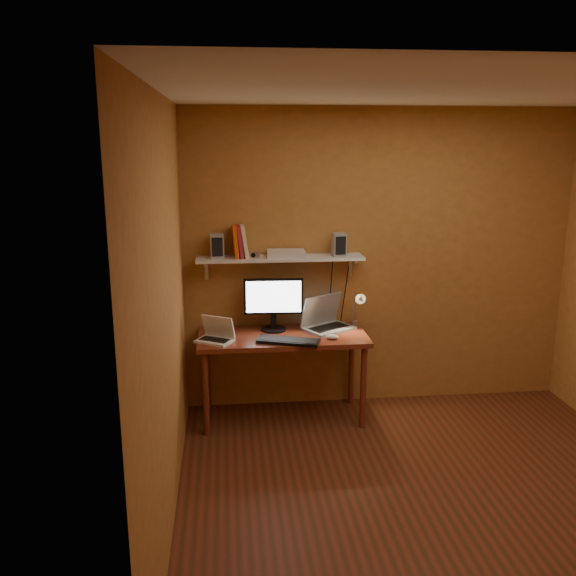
{
  "coord_description": "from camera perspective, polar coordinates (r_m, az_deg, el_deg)",
  "views": [
    {
      "loc": [
        -1.34,
        -3.51,
        2.34
      ],
      "look_at": [
        -0.85,
        1.18,
        1.17
      ],
      "focal_mm": 38.0,
      "sensor_mm": 36.0,
      "label": 1
    }
  ],
  "objects": [
    {
      "name": "wall_shelf",
      "position": [
        5.1,
        -0.73,
        2.78
      ],
      "size": [
        1.4,
        0.25,
        0.21
      ],
      "color": "silver",
      "rests_on": "room"
    },
    {
      "name": "router",
      "position": [
        5.09,
        -0.19,
        3.24
      ],
      "size": [
        0.32,
        0.22,
        0.05
      ],
      "primitive_type": "cube",
      "rotation": [
        0.0,
        0.0,
        -0.04
      ],
      "color": "silver",
      "rests_on": "wall_shelf"
    },
    {
      "name": "keyboard",
      "position": [
        4.88,
        0.04,
        -4.98
      ],
      "size": [
        0.52,
        0.32,
        0.03
      ],
      "primitive_type": "cube",
      "rotation": [
        0.0,
        0.0,
        -0.33
      ],
      "color": "black",
      "rests_on": "desk"
    },
    {
      "name": "desk",
      "position": [
        5.1,
        -0.51,
        -5.32
      ],
      "size": [
        1.4,
        0.6,
        0.75
      ],
      "color": "maroon",
      "rests_on": "ground"
    },
    {
      "name": "room",
      "position": [
        3.9,
        14.34,
        -2.04
      ],
      "size": [
        3.44,
        3.24,
        2.64
      ],
      "color": "#5F2918",
      "rests_on": "ground"
    },
    {
      "name": "books",
      "position": [
        5.06,
        -4.52,
        4.36
      ],
      "size": [
        0.14,
        0.18,
        0.27
      ],
      "color": "#DB4A0E",
      "rests_on": "wall_shelf"
    },
    {
      "name": "speaker_right",
      "position": [
        5.14,
        4.78,
        4.09
      ],
      "size": [
        0.12,
        0.12,
        0.19
      ],
      "primitive_type": "cube",
      "rotation": [
        0.0,
        0.0,
        0.09
      ],
      "color": "gray",
      "rests_on": "wall_shelf"
    },
    {
      "name": "mouse",
      "position": [
        4.97,
        4.15,
        -4.57
      ],
      "size": [
        0.12,
        0.09,
        0.04
      ],
      "primitive_type": "ellipsoid",
      "rotation": [
        0.0,
        0.0,
        -0.22
      ],
      "color": "silver",
      "rests_on": "desk"
    },
    {
      "name": "shelf_camera",
      "position": [
        5.02,
        -3.24,
        3.12
      ],
      "size": [
        0.11,
        0.05,
        0.06
      ],
      "color": "silver",
      "rests_on": "wall_shelf"
    },
    {
      "name": "speaker_left",
      "position": [
        5.07,
        -6.65,
        3.94
      ],
      "size": [
        0.11,
        0.11,
        0.2
      ],
      "primitive_type": "cube",
      "rotation": [
        0.0,
        0.0,
        0.03
      ],
      "color": "gray",
      "rests_on": "wall_shelf"
    },
    {
      "name": "monitor",
      "position": [
        5.12,
        -1.37,
        -1.27
      ],
      "size": [
        0.5,
        0.22,
        0.45
      ],
      "rotation": [
        0.0,
        0.0,
        -0.05
      ],
      "color": "black",
      "rests_on": "desk"
    },
    {
      "name": "laptop",
      "position": [
        5.23,
        3.5,
        -2.98
      ],
      "size": [
        0.49,
        0.45,
        0.29
      ],
      "rotation": [
        0.0,
        0.0,
        0.55
      ],
      "color": "gray",
      "rests_on": "desk"
    },
    {
      "name": "desk_lamp",
      "position": [
        5.23,
        6.57,
        -1.54
      ],
      "size": [
        0.09,
        0.23,
        0.38
      ],
      "color": "silver",
      "rests_on": "desk"
    },
    {
      "name": "netbook",
      "position": [
        4.94,
        -6.73,
        -4.32
      ],
      "size": [
        0.34,
        0.31,
        0.21
      ],
      "rotation": [
        0.0,
        0.0,
        -0.52
      ],
      "color": "silver",
      "rests_on": "desk"
    }
  ]
}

